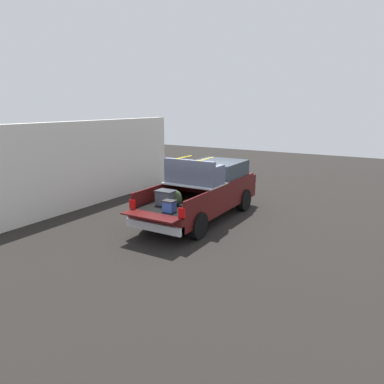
% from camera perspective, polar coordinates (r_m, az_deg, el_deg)
% --- Properties ---
extents(ground_plane, '(40.00, 40.00, 0.00)m').
position_cam_1_polar(ground_plane, '(12.86, 1.38, -4.24)').
color(ground_plane, black).
extents(pickup_truck, '(6.05, 2.06, 2.23)m').
position_cam_1_polar(pickup_truck, '(12.92, 2.23, 0.32)').
color(pickup_truck, '#470F0F').
rests_on(pickup_truck, ground_plane).
extents(building_facade, '(9.60, 0.36, 3.35)m').
position_cam_1_polar(building_facade, '(15.09, -15.54, 4.47)').
color(building_facade, silver).
rests_on(building_facade, ground_plane).
extents(trash_can, '(0.60, 0.60, 0.98)m').
position_cam_1_polar(trash_can, '(17.30, -1.01, 2.10)').
color(trash_can, '#3F4C66').
rests_on(trash_can, ground_plane).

